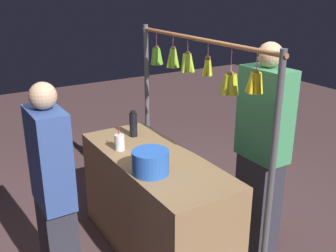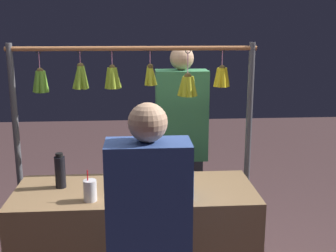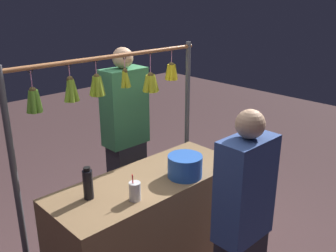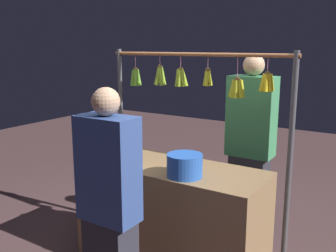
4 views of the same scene
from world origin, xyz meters
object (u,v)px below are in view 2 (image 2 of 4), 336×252
(blue_bucket, at_px, (172,185))
(water_bottle, at_px, (60,171))
(drink_cup, at_px, (90,190))
(vendor_person, at_px, (181,154))

(blue_bucket, bearing_deg, water_bottle, -17.72)
(drink_cup, xyz_separation_m, vendor_person, (-0.65, -0.94, -0.07))
(drink_cup, bearing_deg, water_bottle, -47.57)
(vendor_person, bearing_deg, blue_bucket, 80.76)
(drink_cup, height_order, vendor_person, vendor_person)
(water_bottle, height_order, blue_bucket, water_bottle)
(water_bottle, xyz_separation_m, vendor_person, (-0.86, -0.70, -0.12))
(water_bottle, height_order, drink_cup, water_bottle)
(blue_bucket, relative_size, drink_cup, 1.38)
(water_bottle, xyz_separation_m, blue_bucket, (-0.71, 0.23, -0.03))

